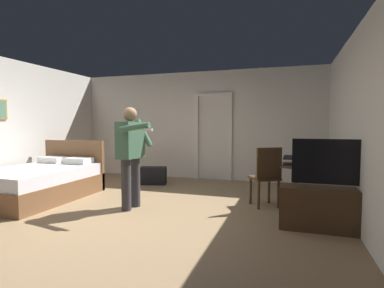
# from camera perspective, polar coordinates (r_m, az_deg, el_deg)

# --- Properties ---
(ground_plane) EXTENTS (6.85, 6.85, 0.00)m
(ground_plane) POSITION_cam_1_polar(r_m,az_deg,el_deg) (4.78, -10.74, -12.81)
(ground_plane) COLOR #997A56
(wall_back) EXTENTS (6.35, 0.12, 2.66)m
(wall_back) POSITION_cam_1_polar(r_m,az_deg,el_deg) (7.52, 0.84, 3.55)
(wall_back) COLOR silver
(wall_back) RESTS_ON ground_plane
(wall_right) EXTENTS (0.12, 6.47, 2.66)m
(wall_right) POSITION_cam_1_polar(r_m,az_deg,el_deg) (4.11, 30.68, 2.83)
(wall_right) COLOR silver
(wall_right) RESTS_ON ground_plane
(doorway_frame) EXTENTS (0.93, 0.08, 2.13)m
(doorway_frame) POSITION_cam_1_polar(r_m,az_deg,el_deg) (7.32, 4.10, 2.70)
(doorway_frame) COLOR white
(doorway_frame) RESTS_ON ground_plane
(bed) EXTENTS (1.44, 2.08, 1.02)m
(bed) POSITION_cam_1_polar(r_m,az_deg,el_deg) (6.19, -26.95, -6.46)
(bed) COLOR brown
(bed) RESTS_ON ground_plane
(tv_flatscreen) EXTENTS (1.28, 0.40, 1.18)m
(tv_flatscreen) POSITION_cam_1_polar(r_m,az_deg,el_deg) (4.27, 25.14, -10.41)
(tv_flatscreen) COLOR #4C331E
(tv_flatscreen) RESTS_ON ground_plane
(side_table) EXTENTS (0.70, 0.70, 0.70)m
(side_table) POSITION_cam_1_polar(r_m,az_deg,el_deg) (5.25, 19.22, -6.11)
(side_table) COLOR #4C331E
(side_table) RESTS_ON ground_plane
(laptop) EXTENTS (0.35, 0.36, 0.15)m
(laptop) POSITION_cam_1_polar(r_m,az_deg,el_deg) (5.17, 18.91, -3.17)
(laptop) COLOR black
(laptop) RESTS_ON side_table
(bottle_on_table) EXTENTS (0.06, 0.06, 0.24)m
(bottle_on_table) POSITION_cam_1_polar(r_m,az_deg,el_deg) (5.13, 20.88, -2.70)
(bottle_on_table) COLOR #383C23
(bottle_on_table) RESTS_ON side_table
(wooden_chair) EXTENTS (0.57, 0.57, 0.99)m
(wooden_chair) POSITION_cam_1_polar(r_m,az_deg,el_deg) (5.04, 14.01, -5.64)
(wooden_chair) COLOR #4C331E
(wooden_chair) RESTS_ON ground_plane
(person_blue_shirt) EXTENTS (0.70, 0.66, 1.63)m
(person_blue_shirt) POSITION_cam_1_polar(r_m,az_deg,el_deg) (4.87, -11.55, -1.13)
(person_blue_shirt) COLOR #333338
(person_blue_shirt) RESTS_ON ground_plane
(suitcase_dark) EXTENTS (0.64, 0.45, 0.39)m
(suitcase_dark) POSITION_cam_1_polar(r_m,az_deg,el_deg) (6.87, -7.39, -6.01)
(suitcase_dark) COLOR black
(suitcase_dark) RESTS_ON ground_plane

